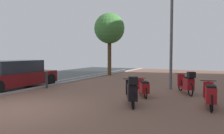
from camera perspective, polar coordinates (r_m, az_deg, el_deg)
ground at (r=6.67m, az=-16.87°, el=-12.18°), size 21.00×40.00×0.13m
scooter_near at (r=7.83m, az=23.79°, el=-6.70°), size 0.56×1.73×0.86m
scooter_mid at (r=7.56m, az=5.09°, el=-6.31°), size 0.98×1.68×1.06m
scooter_far at (r=10.19m, az=18.64°, el=-3.99°), size 1.02×1.71×1.04m
scooter_extra at (r=9.21m, az=8.02°, el=-5.31°), size 0.97×1.48×0.71m
parked_car_near at (r=12.29m, az=-23.54°, el=-1.87°), size 1.86×4.34×1.41m
lamp_post at (r=11.44m, az=15.00°, el=10.70°), size 0.20×0.52×5.79m
street_tree at (r=18.04m, az=-0.66°, el=9.74°), size 2.43×2.43×4.98m
bollard_far at (r=11.75m, az=-16.38°, el=-3.21°), size 0.12×0.12×0.84m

